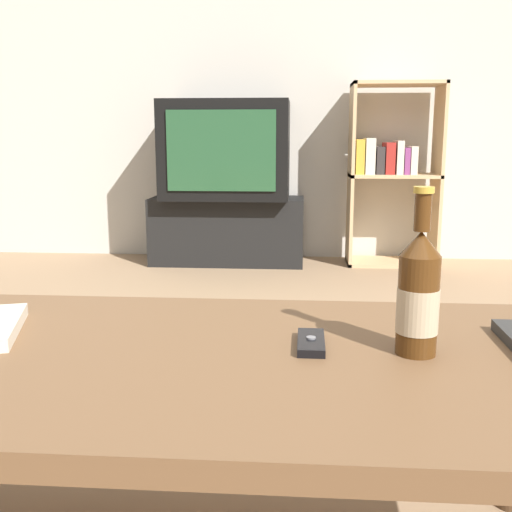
{
  "coord_description": "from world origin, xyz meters",
  "views": [
    {
      "loc": [
        0.18,
        -0.93,
        0.78
      ],
      "look_at": [
        0.08,
        0.32,
        0.53
      ],
      "focal_mm": 42.0,
      "sensor_mm": 36.0,
      "label": 1
    }
  ],
  "objects_px": {
    "tv_stand": "(228,230)",
    "cell_phone": "(311,342)",
    "television": "(227,150)",
    "bookshelf": "(390,169)",
    "beer_bottle": "(418,295)"
  },
  "relations": [
    {
      "from": "tv_stand",
      "to": "cell_phone",
      "type": "distance_m",
      "value": 2.78
    },
    {
      "from": "tv_stand",
      "to": "cell_phone",
      "type": "xyz_separation_m",
      "value": [
        0.48,
        -2.73,
        0.23
      ]
    },
    {
      "from": "tv_stand",
      "to": "television",
      "type": "relative_size",
      "value": 1.24
    },
    {
      "from": "television",
      "to": "bookshelf",
      "type": "distance_m",
      "value": 1.01
    },
    {
      "from": "beer_bottle",
      "to": "cell_phone",
      "type": "relative_size",
      "value": 2.37
    },
    {
      "from": "bookshelf",
      "to": "beer_bottle",
      "type": "distance_m",
      "value": 2.81
    },
    {
      "from": "tv_stand",
      "to": "beer_bottle",
      "type": "xyz_separation_m",
      "value": [
        0.65,
        -2.75,
        0.33
      ]
    },
    {
      "from": "tv_stand",
      "to": "beer_bottle",
      "type": "distance_m",
      "value": 2.84
    },
    {
      "from": "television",
      "to": "cell_phone",
      "type": "relative_size",
      "value": 6.59
    },
    {
      "from": "television",
      "to": "beer_bottle",
      "type": "bearing_deg",
      "value": -76.76
    },
    {
      "from": "tv_stand",
      "to": "beer_bottle",
      "type": "relative_size",
      "value": 3.46
    },
    {
      "from": "bookshelf",
      "to": "beer_bottle",
      "type": "relative_size",
      "value": 4.03
    },
    {
      "from": "television",
      "to": "beer_bottle",
      "type": "height_order",
      "value": "television"
    },
    {
      "from": "television",
      "to": "beer_bottle",
      "type": "distance_m",
      "value": 2.83
    },
    {
      "from": "television",
      "to": "beer_bottle",
      "type": "relative_size",
      "value": 2.78
    }
  ]
}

